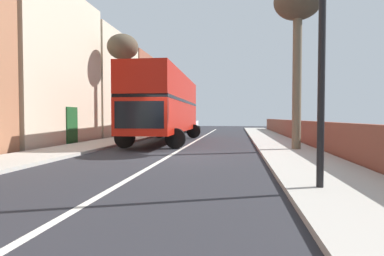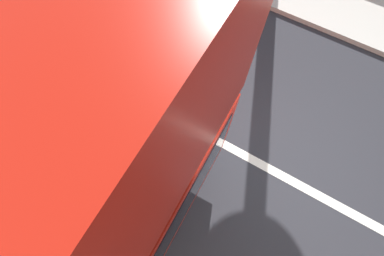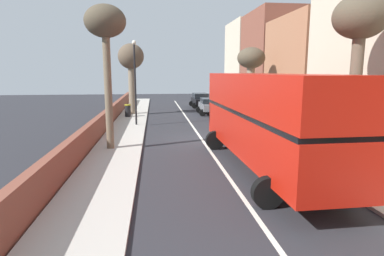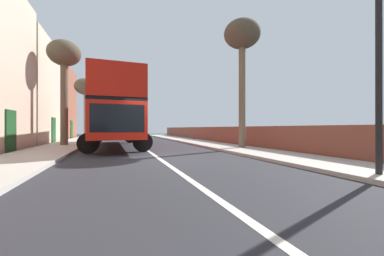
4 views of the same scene
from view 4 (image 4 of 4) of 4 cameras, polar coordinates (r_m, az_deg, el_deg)
ground_plane at (r=9.44m, az=-8.50°, el=-7.44°), size 84.00×84.00×0.00m
road_centre_line at (r=9.44m, az=-8.50°, el=-7.41°), size 0.16×54.00×0.01m
sidewalk_left at (r=9.84m, az=-38.08°, el=-6.77°), size 2.60×60.00×0.12m
sidewalk_right at (r=11.36m, az=16.76°, el=-5.88°), size 2.60×60.00×0.12m
boundary_wall_right at (r=12.28m, az=22.67°, el=-2.61°), size 0.36×54.00×1.33m
double_decker_bus at (r=15.76m, az=-18.82°, el=4.10°), size 3.76×11.45×4.06m
parked_car_white_left_0 at (r=28.61m, az=-20.35°, el=-0.54°), size 2.49×4.63×1.72m
street_tree_left_2 at (r=17.76m, az=-29.44°, el=14.63°), size 2.05×2.05×6.90m
street_tree_right_3 at (r=14.27m, az=12.48°, el=20.61°), size 2.08×2.08×7.35m
street_tree_left_4 at (r=26.06m, az=-25.15°, el=8.92°), size 2.18×2.18×6.23m
lamppost_right at (r=7.47m, az=39.53°, el=20.29°), size 0.32×0.32×6.31m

